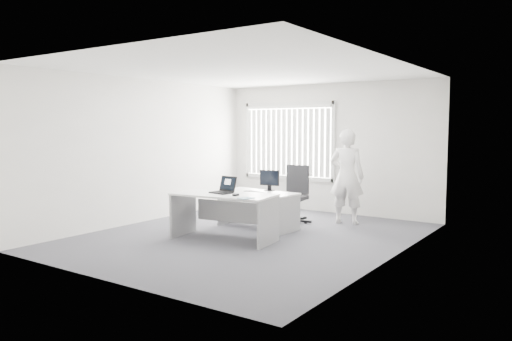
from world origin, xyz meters
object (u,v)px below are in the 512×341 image
Objects in this scene: office_chair at (294,204)px; desk_far at (258,202)px; desk_near at (224,207)px; person at (347,176)px; laptop at (221,185)px; monitor at (269,180)px.

desk_far is at bearing -112.67° from office_chair.
desk_far is (-0.09, 1.12, -0.07)m from desk_near.
laptop is at bearing 53.39° from person.
desk_far is 1.82m from person.
monitor is (0.07, 1.36, -0.04)m from laptop.
desk_near is 0.36m from laptop.
person is 1.52m from monitor.
desk_far is 0.47m from monitor.
laptop is at bearing 158.81° from desk_near.
desk_near is 4.97× the size of laptop.
office_chair is 1.16m from person.
monitor reaches higher than desk_far.
office_chair reaches higher than desk_far.
desk_near reaches higher than desk_far.
laptop is at bearing -101.92° from monitor.
person is 4.72× the size of monitor.
desk_far is 1.18m from laptop.
desk_near is at bearing -5.89° from laptop.
desk_far is 4.32× the size of laptop.
person is at bearing 19.07° from office_chair.
desk_near is at bearing -79.64° from desk_far.
desk_near is at bearing -99.13° from monitor.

